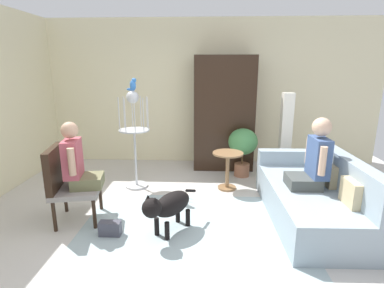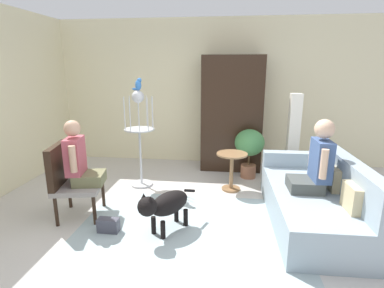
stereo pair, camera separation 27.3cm
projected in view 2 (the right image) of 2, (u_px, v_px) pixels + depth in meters
name	position (u px, v px, depth m)	size (l,w,h in m)	color
ground_plane	(201.00, 233.00, 3.51)	(7.34, 7.34, 0.00)	beige
back_wall	(215.00, 93.00, 5.88)	(6.72, 0.12, 2.79)	beige
area_rug	(186.00, 238.00, 3.39)	(2.65, 2.32, 0.01)	#9EB2B7
couch	(315.00, 200.00, 3.69)	(0.98, 2.03, 0.85)	#8EA0AD
armchair	(69.00, 176.00, 3.78)	(0.66, 0.70, 0.96)	black
person_on_couch	(316.00, 162.00, 3.55)	(0.47, 0.53, 0.87)	#434845
person_on_armchair	(79.00, 159.00, 3.73)	(0.48, 0.50, 0.82)	#686745
round_end_table	(232.00, 166.00, 4.65)	(0.48, 0.48, 0.60)	olive
dog	(165.00, 204.00, 3.44)	(0.56, 0.76, 0.56)	black
bird_cage_stand	(139.00, 131.00, 4.71)	(0.47, 0.47, 1.54)	silver
parrot	(138.00, 84.00, 4.53)	(0.17, 0.10, 0.19)	blue
potted_plant	(249.00, 146.00, 5.14)	(0.51, 0.51, 0.86)	#996047
column_lamp	(293.00, 139.00, 4.94)	(0.20, 0.20, 1.48)	#4C4742
armoire_cabinet	(232.00, 114.00, 5.54)	(1.10, 0.56, 2.09)	black
handbag	(108.00, 225.00, 3.51)	(0.25, 0.12, 0.17)	#3F3F4C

